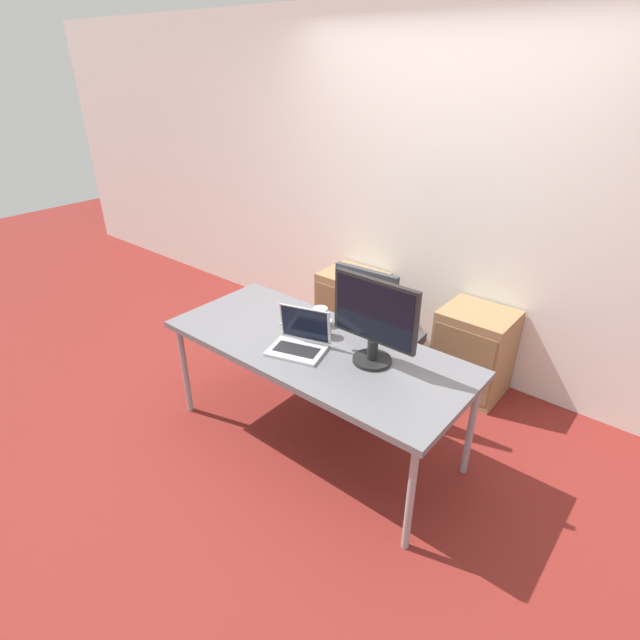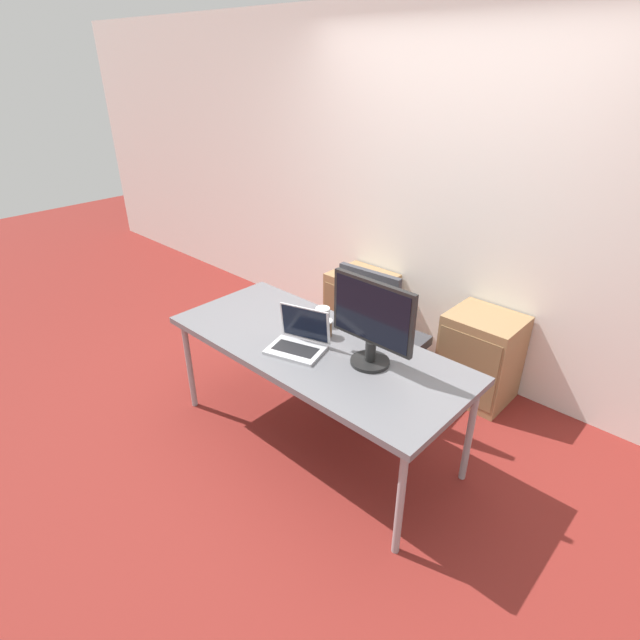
# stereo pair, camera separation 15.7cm
# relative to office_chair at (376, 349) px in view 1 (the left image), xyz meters

# --- Properties ---
(ground_plane) EXTENTS (14.00, 14.00, 0.00)m
(ground_plane) POSITION_rel_office_chair_xyz_m (-0.02, -0.64, -0.39)
(ground_plane) COLOR maroon
(wall_back) EXTENTS (10.00, 0.05, 2.60)m
(wall_back) POSITION_rel_office_chair_xyz_m (-0.02, 0.75, 0.91)
(wall_back) COLOR silver
(wall_back) RESTS_ON ground_plane
(desk) EXTENTS (1.88, 0.80, 0.71)m
(desk) POSITION_rel_office_chair_xyz_m (-0.02, -0.64, 0.28)
(desk) COLOR slate
(desk) RESTS_ON ground_plane
(office_chair) EXTENTS (0.56, 0.57, 1.06)m
(office_chair) POSITION_rel_office_chair_xyz_m (0.00, 0.00, 0.00)
(office_chair) COLOR #232326
(office_chair) RESTS_ON ground_plane
(cabinet_left) EXTENTS (0.49, 0.43, 0.65)m
(cabinet_left) POSITION_rel_office_chair_xyz_m (-0.58, 0.51, -0.07)
(cabinet_left) COLOR #99754C
(cabinet_left) RESTS_ON ground_plane
(cabinet_right) EXTENTS (0.49, 0.43, 0.65)m
(cabinet_right) POSITION_rel_office_chair_xyz_m (0.51, 0.51, -0.07)
(cabinet_right) COLOR #99754C
(cabinet_right) RESTS_ON ground_plane
(laptop_center) EXTENTS (0.37, 0.33, 0.24)m
(laptop_center) POSITION_rel_office_chair_xyz_m (-0.06, -0.74, 0.37)
(laptop_center) COLOR silver
(laptop_center) RESTS_ON desk
(monitor) EXTENTS (0.52, 0.22, 0.50)m
(monitor) POSITION_rel_office_chair_xyz_m (0.34, -0.58, 0.59)
(monitor) COLOR black
(monitor) RESTS_ON desk
(coffee_cup_white) EXTENTS (0.09, 0.09, 0.11)m
(coffee_cup_white) POSITION_rel_office_chair_xyz_m (-0.17, -0.42, 0.38)
(coffee_cup_white) COLOR white
(coffee_cup_white) RESTS_ON desk
(coffee_cup_brown) EXTENTS (0.09, 0.09, 0.11)m
(coffee_cup_brown) POSITION_rel_office_chair_xyz_m (-0.05, -0.53, 0.38)
(coffee_cup_brown) COLOR brown
(coffee_cup_brown) RESTS_ON desk
(scissors) EXTENTS (0.17, 0.07, 0.01)m
(scissors) POSITION_rel_office_chair_xyz_m (-0.27, -0.57, 0.33)
(scissors) COLOR #B2B2B7
(scissors) RESTS_ON desk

